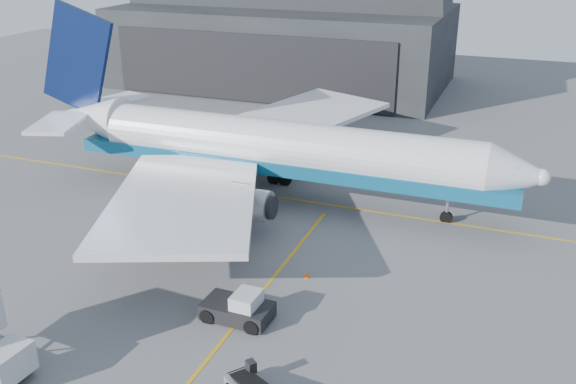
% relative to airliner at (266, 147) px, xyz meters
% --- Properties ---
extents(ground, '(200.00, 200.00, 0.00)m').
position_rel_airliner_xyz_m(ground, '(6.37, -20.05, -4.77)').
color(ground, '#565659').
rests_on(ground, ground).
extents(taxi_lines, '(80.00, 42.12, 0.02)m').
position_rel_airliner_xyz_m(taxi_lines, '(6.37, -7.39, -4.76)').
color(taxi_lines, '#C89112').
rests_on(taxi_lines, ground).
extents(hangar, '(50.00, 28.30, 28.00)m').
position_rel_airliner_xyz_m(hangar, '(-15.63, 44.89, 4.77)').
color(hangar, black).
rests_on(hangar, ground).
extents(airliner, '(48.56, 47.09, 17.04)m').
position_rel_airliner_xyz_m(airliner, '(0.00, 0.00, 0.00)').
color(airliner, white).
rests_on(airliner, ground).
extents(pushback_tug, '(4.51, 2.73, 2.05)m').
position_rel_airliner_xyz_m(pushback_tug, '(6.32, -19.58, -4.00)').
color(pushback_tug, black).
rests_on(pushback_tug, ground).
extents(traffic_cone, '(0.37, 0.37, 0.54)m').
position_rel_airliner_xyz_m(traffic_cone, '(8.63, -13.10, -4.51)').
color(traffic_cone, '#FF5E08').
rests_on(traffic_cone, ground).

